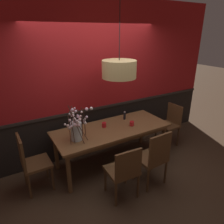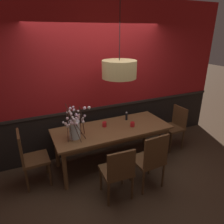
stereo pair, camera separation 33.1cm
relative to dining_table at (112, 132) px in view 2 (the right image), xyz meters
The scene contains 12 objects.
ground_plane 0.66m from the dining_table, ahead, with size 24.00×24.00×0.00m, color #422D1E.
back_wall 1.02m from the dining_table, 90.00° to the left, with size 5.68×0.14×2.95m.
dining_table is the anchor object (origin of this frame).
chair_head_east_end 1.46m from the dining_table, ahead, with size 0.41×0.42×0.91m.
chair_near_side_left 0.91m from the dining_table, 109.27° to the right, with size 0.46×0.44×0.87m.
chair_head_west_end 1.43m from the dining_table, behind, with size 0.42×0.42×0.96m.
chair_near_side_right 0.89m from the dining_table, 72.20° to the right, with size 0.46×0.43×0.96m.
vase_with_blossoms 0.75m from the dining_table, behind, with size 0.43×0.36×0.64m.
candle_holder_nearer_center 0.19m from the dining_table, 134.80° to the left, with size 0.08×0.08×0.09m.
candle_holder_nearer_edge 0.40m from the dining_table, 15.48° to the right, with size 0.08×0.08×0.08m.
condiment_bottle 0.48m from the dining_table, 26.96° to the left, with size 0.04×0.04×0.16m.
pendant_lamp 1.13m from the dining_table, 19.74° to the right, with size 0.56×0.56×1.30m.
Camera 2 is at (-1.40, -3.03, 2.37)m, focal length 33.02 mm.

